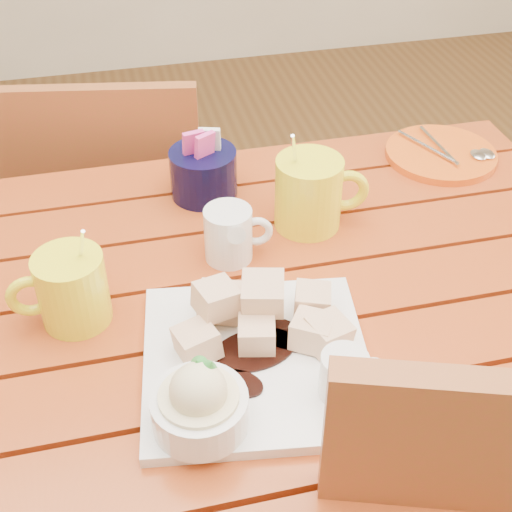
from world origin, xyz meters
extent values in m
cube|color=#A03A14|center=(0.00, -0.23, 0.73)|extent=(1.20, 0.11, 0.03)
cube|color=#A03A14|center=(0.00, -0.11, 0.73)|extent=(1.20, 0.11, 0.03)
cube|color=#A03A14|center=(0.00, 0.00, 0.73)|extent=(1.20, 0.11, 0.03)
cube|color=#A03A14|center=(0.00, 0.11, 0.73)|extent=(1.20, 0.11, 0.03)
cube|color=#A03A14|center=(0.00, 0.23, 0.73)|extent=(1.20, 0.11, 0.03)
cube|color=#A03A14|center=(0.00, 0.34, 0.73)|extent=(1.20, 0.11, 0.03)
cube|color=#A03A14|center=(0.00, 0.36, 0.68)|extent=(1.12, 0.04, 0.08)
cylinder|color=#A03A14|center=(0.55, 0.35, 0.36)|extent=(0.06, 0.06, 0.72)
cube|color=white|center=(0.03, -0.11, 0.76)|extent=(0.30, 0.30, 0.02)
cube|color=#C5783C|center=(-0.01, -0.05, 0.82)|extent=(0.06, 0.06, 0.04)
cube|color=#C5783C|center=(-0.04, -0.09, 0.78)|extent=(0.06, 0.06, 0.04)
cube|color=#C5783C|center=(0.10, -0.10, 0.78)|extent=(0.07, 0.07, 0.04)
cube|color=#C5783C|center=(0.03, -0.09, 0.78)|extent=(0.06, 0.06, 0.04)
cube|color=#C5783C|center=(0.11, -0.05, 0.78)|extent=(0.06, 0.06, 0.04)
cube|color=#C5783C|center=(0.12, -0.11, 0.78)|extent=(0.06, 0.06, 0.04)
cube|color=#C5783C|center=(0.05, -0.05, 0.82)|extent=(0.06, 0.06, 0.04)
cube|color=#C5783C|center=(0.00, -0.02, 0.78)|extent=(0.06, 0.06, 0.04)
cylinder|color=white|center=(-0.05, -0.19, 0.79)|extent=(0.11, 0.11, 0.04)
cylinder|color=#FFF3BB|center=(-0.05, -0.19, 0.80)|extent=(0.09, 0.09, 0.03)
sphere|color=#FFF3BB|center=(-0.05, -0.19, 0.82)|extent=(0.06, 0.06, 0.06)
cone|color=green|center=(-0.04, -0.18, 0.84)|extent=(0.03, 0.04, 0.03)
cone|color=green|center=(-0.05, -0.17, 0.84)|extent=(0.03, 0.03, 0.02)
cylinder|color=white|center=(0.11, -0.18, 0.79)|extent=(0.05, 0.05, 0.06)
cylinder|color=black|center=(0.11, -0.18, 0.82)|extent=(0.04, 0.04, 0.01)
cone|color=white|center=(0.11, -0.21, 0.82)|extent=(0.02, 0.02, 0.03)
torus|color=white|center=(0.14, -0.18, 0.80)|extent=(0.04, 0.01, 0.04)
cylinder|color=yellow|center=(-0.18, 0.03, 0.80)|extent=(0.09, 0.09, 0.10)
cylinder|color=black|center=(-0.18, 0.03, 0.84)|extent=(0.07, 0.07, 0.01)
torus|color=yellow|center=(-0.23, 0.02, 0.80)|extent=(0.06, 0.02, 0.06)
cylinder|color=silver|center=(-0.16, 0.04, 0.83)|extent=(0.03, 0.06, 0.13)
cylinder|color=yellow|center=(0.17, 0.16, 0.81)|extent=(0.10, 0.10, 0.11)
cylinder|color=black|center=(0.17, 0.16, 0.85)|extent=(0.08, 0.08, 0.01)
torus|color=yellow|center=(0.23, 0.15, 0.81)|extent=(0.07, 0.02, 0.07)
cylinder|color=silver|center=(0.15, 0.17, 0.84)|extent=(0.04, 0.06, 0.14)
cylinder|color=white|center=(0.04, 0.11, 0.79)|extent=(0.07, 0.07, 0.08)
cylinder|color=white|center=(0.04, 0.11, 0.83)|extent=(0.05, 0.05, 0.01)
cone|color=white|center=(0.04, 0.07, 0.82)|extent=(0.03, 0.03, 0.03)
torus|color=white|center=(0.08, 0.11, 0.79)|extent=(0.05, 0.02, 0.05)
cylinder|color=black|center=(0.03, 0.27, 0.79)|extent=(0.11, 0.11, 0.08)
cube|color=#F0419E|center=(0.02, 0.27, 0.84)|extent=(0.04, 0.02, 0.05)
cube|color=white|center=(0.05, 0.28, 0.84)|extent=(0.04, 0.02, 0.05)
cube|color=#F0419E|center=(0.03, 0.26, 0.84)|extent=(0.04, 0.03, 0.05)
cylinder|color=#E85A14|center=(0.45, 0.29, 0.76)|extent=(0.19, 0.19, 0.01)
cylinder|color=silver|center=(0.43, 0.30, 0.77)|extent=(0.06, 0.13, 0.01)
cylinder|color=silver|center=(0.45, 0.30, 0.77)|extent=(0.01, 0.14, 0.01)
ellipsoid|color=silver|center=(0.51, 0.26, 0.77)|extent=(0.03, 0.04, 0.01)
ellipsoid|color=silver|center=(0.52, 0.26, 0.77)|extent=(0.03, 0.04, 0.01)
cube|color=brown|center=(-0.11, 0.67, 0.42)|extent=(0.47, 0.47, 0.03)
cylinder|color=brown|center=(0.09, 0.81, 0.20)|extent=(0.03, 0.03, 0.40)
cylinder|color=brown|center=(-0.25, 0.87, 0.20)|extent=(0.03, 0.03, 0.40)
cylinder|color=brown|center=(0.03, 0.47, 0.20)|extent=(0.03, 0.03, 0.40)
cylinder|color=brown|center=(-0.31, 0.53, 0.20)|extent=(0.03, 0.03, 0.40)
cube|color=brown|center=(-0.14, 0.49, 0.64)|extent=(0.40, 0.10, 0.42)
camera|label=1|loc=(-0.11, -0.68, 1.39)|focal=50.00mm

